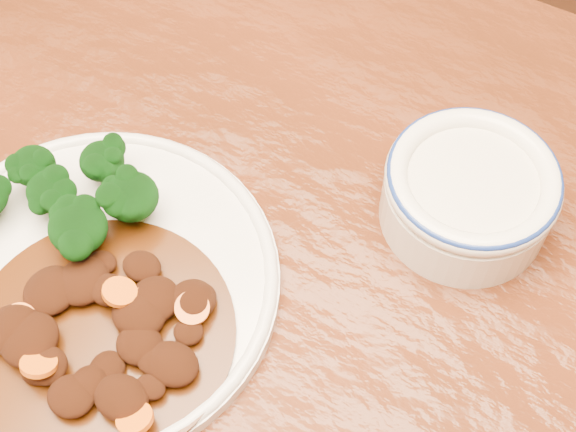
% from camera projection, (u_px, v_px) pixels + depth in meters
% --- Properties ---
extents(dining_table, '(1.54, 0.96, 0.75)m').
position_uv_depth(dining_table, '(193.00, 333.00, 0.70)').
color(dining_table, '#59240F').
rests_on(dining_table, ground).
extents(dinner_plate, '(0.29, 0.29, 0.02)m').
position_uv_depth(dinner_plate, '(92.00, 282.00, 0.62)').
color(dinner_plate, silver).
rests_on(dinner_plate, dining_table).
extents(broccoli_florets, '(0.15, 0.11, 0.05)m').
position_uv_depth(broccoli_florets, '(62.00, 195.00, 0.63)').
color(broccoli_florets, '#678947').
rests_on(broccoli_florets, dinner_plate).
extents(mince_stew, '(0.20, 0.20, 0.03)m').
position_uv_depth(mince_stew, '(102.00, 330.00, 0.58)').
color(mince_stew, '#441D07').
rests_on(mince_stew, dinner_plate).
extents(dip_bowl, '(0.14, 0.14, 0.06)m').
position_uv_depth(dip_bowl, '(469.00, 192.00, 0.64)').
color(dip_bowl, white).
rests_on(dip_bowl, dining_table).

